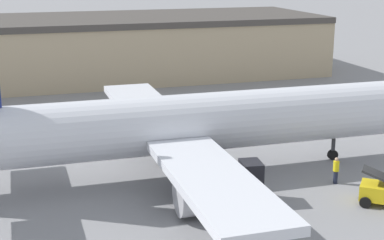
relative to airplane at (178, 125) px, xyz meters
name	(u,v)px	position (x,y,z in m)	size (l,w,h in m)	color
ground_plane	(192,174)	(0.94, -0.01, -3.46)	(400.00, 400.00, 0.00)	gray
airplane	(178,125)	(0.00, 0.00, 0.00)	(36.14, 30.31, 11.62)	silver
ground_crew_worker	(336,170)	(9.13, -4.24, -2.54)	(0.38, 0.38, 1.72)	#1E2338
baggage_tug	(243,183)	(2.48, -5.01, -2.40)	(2.83, 2.31, 2.36)	#2D2D33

